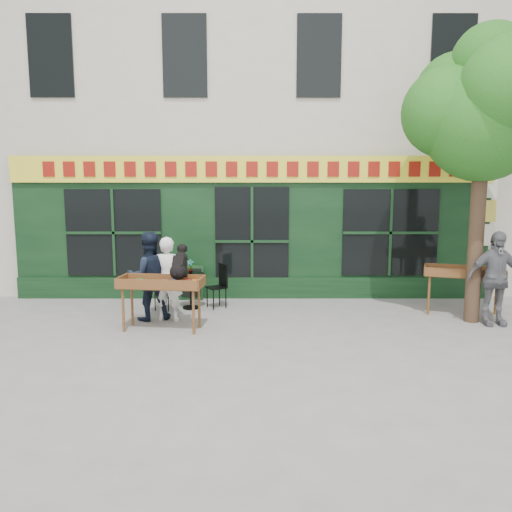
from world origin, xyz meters
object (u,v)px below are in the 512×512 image
(dog, at_px, (179,261))
(book_cart_right, at_px, (464,275))
(book_cart_center, at_px, (161,286))
(woman, at_px, (167,279))
(man_right, at_px, (495,278))
(bistro_table, at_px, (191,284))
(man_left, at_px, (149,276))

(dog, bearing_deg, book_cart_right, 18.32)
(book_cart_center, height_order, woman, woman)
(man_right, distance_m, bistro_table, 6.06)
(book_cart_center, xyz_separation_m, book_cart_right, (5.97, 1.08, 0.00))
(woman, xyz_separation_m, man_left, (-0.38, 0.05, 0.04))
(man_right, bearing_deg, book_cart_right, 109.20)
(book_cart_right, relative_size, man_left, 0.93)
(dog, xyz_separation_m, man_right, (5.89, 0.38, -0.39))
(dog, xyz_separation_m, book_cart_right, (5.62, 1.13, -0.47))
(dog, distance_m, bistro_table, 1.81)
(dog, bearing_deg, book_cart_center, 178.79)
(woman, distance_m, man_left, 0.38)
(book_cart_center, relative_size, man_left, 0.90)
(book_cart_center, height_order, bistro_table, book_cart_center)
(dog, distance_m, man_right, 5.92)
(woman, xyz_separation_m, book_cart_right, (5.97, 0.43, -0.01))
(man_left, bearing_deg, book_cart_right, 161.48)
(bistro_table, bearing_deg, book_cart_center, -101.48)
(man_left, bearing_deg, woman, 150.90)
(man_right, bearing_deg, dog, -177.04)
(book_cart_center, distance_m, woman, 0.65)
(woman, relative_size, book_cart_right, 1.02)
(book_cart_right, distance_m, bistro_table, 5.67)
(woman, distance_m, bistro_table, 1.04)
(woman, bearing_deg, book_cart_center, 96.93)
(book_cart_right, height_order, bistro_table, book_cart_right)
(book_cart_right, bearing_deg, dog, -149.36)
(dog, relative_size, man_right, 0.33)
(dog, distance_m, book_cart_right, 5.75)
(dog, relative_size, book_cart_right, 0.37)
(woman, bearing_deg, book_cart_right, -168.93)
(book_cart_right, xyz_separation_m, man_left, (-6.34, -0.39, 0.05))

